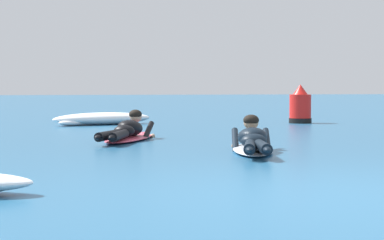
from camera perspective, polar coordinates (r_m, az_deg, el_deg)
name	(u,v)px	position (r m, az deg, el deg)	size (l,w,h in m)	color
ground_plane	(141,128)	(16.04, -3.82, -0.63)	(120.00, 120.00, 0.00)	#235B84
surfer_near	(253,142)	(10.23, 4.56, -1.66)	(1.00, 2.42, 0.55)	silver
surfer_far	(128,132)	(12.46, -4.82, -0.93)	(1.40, 2.59, 0.54)	#E54C66
whitewater_front	(103,119)	(17.68, -6.67, 0.08)	(2.57, 1.61, 0.28)	white
channel_marker_buoy	(300,108)	(18.48, 8.07, 0.89)	(0.54, 0.54, 0.93)	red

